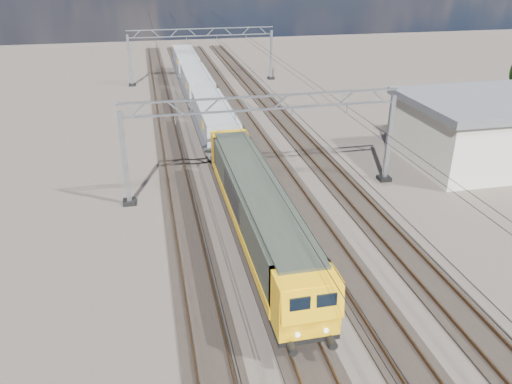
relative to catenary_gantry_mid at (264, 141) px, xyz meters
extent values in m
plane|color=black|center=(0.00, -4.00, -3.91)|extent=(160.00, 160.00, 0.00)
cube|color=black|center=(-6.00, -4.00, -3.85)|extent=(2.60, 140.00, 0.12)
cube|color=#4F361F|center=(-6.72, -4.00, -3.69)|extent=(0.08, 140.00, 0.16)
cube|color=#4F361F|center=(-5.28, -4.00, -3.69)|extent=(0.08, 140.00, 0.16)
cube|color=black|center=(-2.00, -4.00, -3.85)|extent=(2.60, 140.00, 0.12)
cube|color=#4F361F|center=(-2.72, -4.00, -3.69)|extent=(0.08, 140.00, 0.16)
cube|color=#4F361F|center=(-1.28, -4.00, -3.69)|extent=(0.08, 140.00, 0.16)
cube|color=black|center=(2.00, -4.00, -3.85)|extent=(2.60, 140.00, 0.12)
cube|color=#4F361F|center=(1.28, -4.00, -3.69)|extent=(0.08, 140.00, 0.16)
cube|color=#4F361F|center=(2.72, -4.00, -3.69)|extent=(0.08, 140.00, 0.16)
cube|color=black|center=(6.00, -4.00, -3.85)|extent=(2.60, 140.00, 0.12)
cube|color=#4F361F|center=(5.28, -4.00, -3.69)|extent=(0.08, 140.00, 0.16)
cube|color=#4F361F|center=(6.72, -4.00, -3.69)|extent=(0.08, 140.00, 0.16)
cube|color=#9399A0|center=(-9.50, 0.00, -0.61)|extent=(0.30, 0.30, 6.60)
cube|color=#9399A0|center=(9.50, 0.00, -0.61)|extent=(0.30, 0.30, 6.60)
cube|color=black|center=(-9.50, 0.00, -3.76)|extent=(0.90, 0.90, 0.30)
cube|color=black|center=(9.50, 0.00, -3.76)|extent=(0.90, 0.90, 0.30)
cube|color=#9399A0|center=(0.00, 0.00, 3.14)|extent=(19.30, 0.18, 0.12)
cube|color=#9399A0|center=(0.00, 0.00, 2.24)|extent=(19.30, 0.18, 0.12)
cube|color=#9399A0|center=(-8.31, 0.00, 2.69)|extent=(1.03, 0.10, 0.94)
cube|color=#9399A0|center=(-5.94, 0.00, 2.69)|extent=(1.03, 0.10, 0.94)
cube|color=#9399A0|center=(-3.56, 0.00, 2.69)|extent=(1.03, 0.10, 0.94)
cube|color=#9399A0|center=(-1.19, 0.00, 2.69)|extent=(1.03, 0.10, 0.94)
cube|color=#9399A0|center=(1.19, 0.00, 2.69)|extent=(1.03, 0.10, 0.94)
cube|color=#9399A0|center=(3.56, 0.00, 2.69)|extent=(1.03, 0.10, 0.94)
cube|color=#9399A0|center=(5.94, 0.00, 2.69)|extent=(1.03, 0.10, 0.94)
cube|color=#9399A0|center=(8.31, 0.00, 2.69)|extent=(1.03, 0.10, 0.94)
cube|color=#9399A0|center=(-6.00, 0.00, 1.92)|extent=(0.06, 0.06, 0.65)
cube|color=#9399A0|center=(-2.00, 0.00, 1.92)|extent=(0.06, 0.06, 0.65)
cube|color=#9399A0|center=(2.00, 0.00, 1.92)|extent=(0.06, 0.06, 0.65)
cube|color=#9399A0|center=(6.00, 0.00, 1.92)|extent=(0.06, 0.06, 0.65)
cube|color=#9399A0|center=(-9.50, 36.00, -0.61)|extent=(0.30, 0.30, 6.60)
cube|color=#9399A0|center=(9.50, 36.00, -0.61)|extent=(0.30, 0.30, 6.60)
cube|color=black|center=(-9.50, 36.00, -3.76)|extent=(0.90, 0.90, 0.30)
cube|color=black|center=(9.50, 36.00, -3.76)|extent=(0.90, 0.90, 0.30)
cube|color=#9399A0|center=(0.00, 36.00, 3.14)|extent=(19.30, 0.18, 0.12)
cube|color=#9399A0|center=(0.00, 36.00, 2.24)|extent=(19.30, 0.18, 0.12)
cube|color=#9399A0|center=(-8.31, 36.00, 2.69)|extent=(1.03, 0.10, 0.94)
cube|color=#9399A0|center=(-5.94, 36.00, 2.69)|extent=(1.03, 0.10, 0.94)
cube|color=#9399A0|center=(-3.56, 36.00, 2.69)|extent=(1.03, 0.10, 0.94)
cube|color=#9399A0|center=(-1.19, 36.00, 2.69)|extent=(1.03, 0.10, 0.94)
cube|color=#9399A0|center=(1.19, 36.00, 2.69)|extent=(1.03, 0.10, 0.94)
cube|color=#9399A0|center=(3.56, 36.00, 2.69)|extent=(1.03, 0.10, 0.94)
cube|color=#9399A0|center=(5.94, 36.00, 2.69)|extent=(1.03, 0.10, 0.94)
cube|color=#9399A0|center=(8.31, 36.00, 2.69)|extent=(1.03, 0.10, 0.94)
cube|color=#9399A0|center=(-6.00, 36.00, 1.92)|extent=(0.06, 0.06, 0.65)
cube|color=#9399A0|center=(-2.00, 36.00, 1.92)|extent=(0.06, 0.06, 0.65)
cube|color=#9399A0|center=(2.00, 36.00, 1.92)|extent=(0.06, 0.06, 0.65)
cube|color=#9399A0|center=(6.00, 36.00, 1.92)|extent=(0.06, 0.06, 0.65)
cylinder|color=black|center=(-6.00, 4.00, 1.59)|extent=(0.03, 140.00, 0.03)
cylinder|color=black|center=(-6.00, 4.00, 2.09)|extent=(0.03, 140.00, 0.03)
cylinder|color=black|center=(-2.00, 4.00, 1.59)|extent=(0.03, 140.00, 0.03)
cylinder|color=black|center=(-2.00, 4.00, 2.09)|extent=(0.03, 140.00, 0.03)
cylinder|color=black|center=(2.00, 4.00, 1.59)|extent=(0.03, 140.00, 0.03)
cylinder|color=black|center=(2.00, 4.00, 2.09)|extent=(0.03, 140.00, 0.03)
cylinder|color=black|center=(6.00, 4.00, 1.59)|extent=(0.03, 140.00, 0.03)
cylinder|color=black|center=(6.00, 4.00, 2.09)|extent=(0.03, 140.00, 0.03)
cube|color=black|center=(-2.00, -13.44, -3.16)|extent=(2.20, 3.60, 0.60)
cube|color=black|center=(-2.00, -0.44, -3.16)|extent=(2.20, 3.60, 0.60)
cube|color=black|center=(-2.00, -6.94, -2.78)|extent=(2.65, 20.00, 0.25)
cube|color=black|center=(-2.00, -6.94, -3.16)|extent=(2.20, 4.50, 0.75)
cube|color=#2A2F27|center=(-2.00, -6.94, -1.36)|extent=(2.65, 17.00, 2.60)
cube|color=#FBB30D|center=(-3.34, -6.94, -2.36)|extent=(0.04, 17.00, 0.60)
cube|color=#FBB30D|center=(-0.66, -6.94, -2.36)|extent=(0.04, 17.00, 0.60)
cube|color=black|center=(-3.35, -5.94, -1.01)|extent=(0.05, 5.00, 1.40)
cube|color=black|center=(-0.65, -5.94, -1.01)|extent=(0.05, 5.00, 1.40)
cube|color=#2A2F27|center=(-2.00, -6.94, 0.01)|extent=(2.25, 18.00, 0.15)
cube|color=#FBB30D|center=(-2.00, -16.04, -1.36)|extent=(2.65, 1.80, 2.60)
cube|color=#FBB30D|center=(-2.00, -16.99, -0.86)|extent=(2.60, 0.46, 1.52)
cube|color=black|center=(-2.55, -17.09, -0.76)|extent=(0.85, 0.08, 0.75)
cube|color=black|center=(-1.45, -17.09, -0.76)|extent=(0.85, 0.08, 0.75)
cylinder|color=black|center=(-2.85, -17.24, -2.76)|extent=(0.36, 0.50, 0.36)
cylinder|color=black|center=(-1.15, -17.24, -2.76)|extent=(0.36, 0.50, 0.36)
cylinder|color=white|center=(-2.60, -17.14, -2.16)|extent=(0.20, 0.08, 0.20)
cylinder|color=white|center=(-1.40, -17.14, -2.16)|extent=(0.20, 0.08, 0.20)
cube|color=#FBB30D|center=(-2.00, 2.16, -1.36)|extent=(2.65, 1.80, 2.60)
cube|color=#FBB30D|center=(-2.00, 3.11, -0.86)|extent=(2.60, 0.46, 1.52)
cube|color=black|center=(-2.55, 3.21, -0.76)|extent=(0.85, 0.08, 0.75)
cube|color=black|center=(-1.45, 3.21, -0.76)|extent=(0.85, 0.08, 0.75)
cylinder|color=black|center=(-2.85, 3.36, -2.76)|extent=(0.36, 0.50, 0.36)
cylinder|color=black|center=(-1.15, 3.36, -2.76)|extent=(0.36, 0.50, 0.36)
cylinder|color=white|center=(-2.60, 3.26, -2.16)|extent=(0.20, 0.08, 0.20)
cylinder|color=white|center=(-1.40, 3.26, -2.16)|extent=(0.20, 0.08, 0.20)
cube|color=black|center=(-2.00, 6.26, -3.19)|extent=(2.20, 2.60, 0.55)
cube|color=black|center=(-2.00, 15.26, -3.19)|extent=(2.20, 2.60, 0.55)
cube|color=black|center=(-2.00, 10.76, -2.83)|extent=(2.40, 13.00, 0.20)
cube|color=gray|center=(-2.00, 10.76, -1.11)|extent=(2.80, 12.00, 1.80)
cube|color=#414448|center=(-2.95, 10.76, -2.36)|extent=(1.48, 12.00, 1.36)
cube|color=#414448|center=(-1.05, 10.76, -2.36)|extent=(1.48, 12.00, 1.36)
cube|color=#FBB30D|center=(-3.42, 7.76, -1.01)|extent=(0.04, 1.20, 0.50)
cube|color=black|center=(-2.00, 20.46, -3.19)|extent=(2.20, 2.60, 0.55)
cube|color=black|center=(-2.00, 29.46, -3.19)|extent=(2.20, 2.60, 0.55)
cube|color=black|center=(-2.00, 24.96, -2.83)|extent=(2.40, 13.00, 0.20)
cube|color=gray|center=(-2.00, 24.96, -1.11)|extent=(2.80, 12.00, 1.80)
cube|color=#414448|center=(-2.95, 24.96, -2.36)|extent=(1.48, 12.00, 1.36)
cube|color=#414448|center=(-1.05, 24.96, -2.36)|extent=(1.48, 12.00, 1.36)
cube|color=#FBB30D|center=(-3.42, 21.96, -1.01)|extent=(0.04, 1.20, 0.50)
cube|color=black|center=(-2.00, 34.66, -3.19)|extent=(2.20, 2.60, 0.55)
cube|color=black|center=(-2.00, 43.66, -3.19)|extent=(2.20, 2.60, 0.55)
cube|color=black|center=(-2.00, 39.16, -2.83)|extent=(2.40, 13.00, 0.20)
cube|color=gray|center=(-2.00, 39.16, -1.11)|extent=(2.80, 12.00, 1.80)
cube|color=#414448|center=(-2.95, 39.16, -2.36)|extent=(1.48, 12.00, 1.36)
cube|color=#414448|center=(-1.05, 39.16, -2.36)|extent=(1.48, 12.00, 1.36)
cube|color=#FBB30D|center=(-3.42, 36.16, -1.01)|extent=(0.04, 1.20, 0.50)
camera|label=1|loc=(-7.59, -32.06, 11.55)|focal=35.00mm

